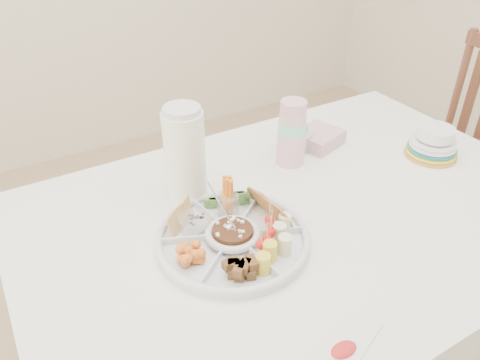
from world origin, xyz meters
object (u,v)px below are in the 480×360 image
chair (446,156)px  party_tray (233,236)px  plate_stack (434,141)px  dining_table (295,302)px  thermos (185,154)px

chair → party_tray: (-1.24, -0.28, 0.29)m
chair → plate_stack: (-0.46, -0.24, 0.32)m
dining_table → plate_stack: bearing=2.3°
dining_table → chair: size_ratio=1.54×
plate_stack → chair: bearing=27.0°
dining_table → chair: chair is taller
plate_stack → dining_table: bearing=-177.7°
dining_table → party_tray: size_ratio=4.00×
dining_table → party_tray: bearing=-174.2°
thermos → plate_stack: (0.79, -0.19, -0.09)m
dining_table → thermos: (-0.25, 0.21, 0.52)m
thermos → plate_stack: thermos is taller
party_tray → plate_stack: 0.77m
party_tray → plate_stack: plate_stack is taller
thermos → dining_table: bearing=-39.3°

